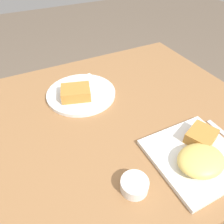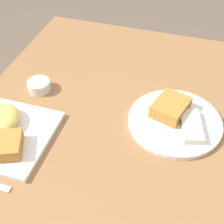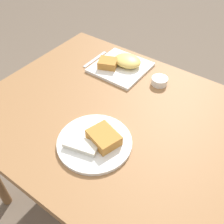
# 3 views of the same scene
# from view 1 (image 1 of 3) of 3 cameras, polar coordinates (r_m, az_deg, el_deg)

# --- Properties ---
(ground_plane) EXTENTS (8.00, 8.00, 0.00)m
(ground_plane) POSITION_cam_1_polar(r_m,az_deg,el_deg) (1.37, -0.41, -23.86)
(ground_plane) COLOR brown
(dining_table) EXTENTS (1.09, 0.89, 0.71)m
(dining_table) POSITION_cam_1_polar(r_m,az_deg,el_deg) (0.83, -0.62, -5.09)
(dining_table) COLOR olive
(dining_table) RESTS_ON ground_plane
(plate_square_near) EXTENTS (0.25, 0.25, 0.06)m
(plate_square_near) POSITION_cam_1_polar(r_m,az_deg,el_deg) (0.69, 21.59, -10.35)
(plate_square_near) COLOR white
(plate_square_near) RESTS_ON dining_table
(plate_oval_far) EXTENTS (0.27, 0.27, 0.05)m
(plate_oval_far) POSITION_cam_1_polar(r_m,az_deg,el_deg) (0.88, -8.37, 5.12)
(plate_oval_far) COLOR white
(plate_oval_far) RESTS_ON dining_table
(sauce_ramekin) EXTENTS (0.07, 0.07, 0.03)m
(sauce_ramekin) POSITION_cam_1_polar(r_m,az_deg,el_deg) (0.59, 5.89, -18.41)
(sauce_ramekin) COLOR white
(sauce_ramekin) RESTS_ON dining_table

